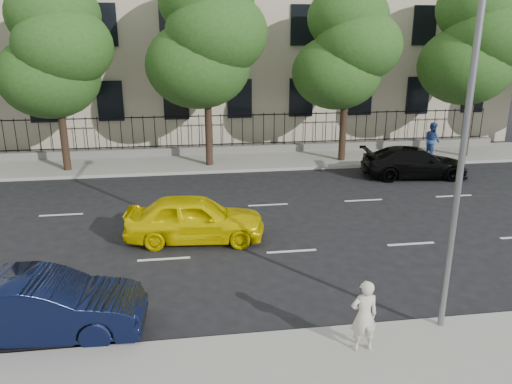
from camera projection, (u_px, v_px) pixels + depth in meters
The scene contains 14 objects.
ground at pixel (311, 290), 13.47m from camera, with size 120.00×120.00×0.00m, color black.
far_sidewalk at pixel (246, 161), 26.64m from camera, with size 60.00×4.00×0.15m, color gray.
lane_markings at pixel (278, 225), 17.95m from camera, with size 49.60×4.62×0.01m, color silver, non-canonical shape.
iron_fence at pixel (243, 144), 28.07m from camera, with size 30.00×0.50×2.20m.
street_light at pixel (455, 106), 10.57m from camera, with size 0.25×3.32×8.05m.
tree_b at pixel (55, 50), 23.05m from camera, with size 5.53×5.12×8.97m.
tree_c at pixel (207, 37), 23.83m from camera, with size 5.89×5.50×9.80m.
tree_d at pixel (347, 49), 24.96m from camera, with size 5.34×4.94×8.84m.
tree_e at pixel (478, 41), 25.81m from camera, with size 5.71×5.31×9.46m.
yellow_taxi at pixel (195, 218), 16.45m from camera, with size 1.83×4.56×1.55m, color #F1DB00.
navy_sedan at pixel (40, 306), 11.21m from camera, with size 1.60×4.60×1.51m, color black.
black_sedan at pixel (414, 162), 23.73m from camera, with size 2.03×4.99×1.45m, color black.
woman_near at pixel (364, 316), 10.47m from camera, with size 0.59×0.39×1.62m, color beige.
pedestrian_far at pixel (432, 140), 26.77m from camera, with size 0.92×0.72×1.90m, color navy.
Camera 1 is at (-3.20, -11.68, 6.65)m, focal length 35.00 mm.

